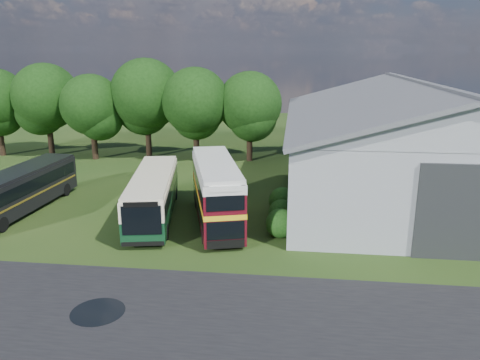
# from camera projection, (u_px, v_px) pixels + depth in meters

# --- Properties ---
(ground) EXTENTS (120.00, 120.00, 0.00)m
(ground) POSITION_uv_depth(u_px,v_px,m) (155.00, 280.00, 21.74)
(ground) COLOR #1A3511
(ground) RESTS_ON ground
(asphalt_road) EXTENTS (60.00, 8.00, 0.02)m
(asphalt_road) POSITION_uv_depth(u_px,v_px,m) (207.00, 319.00, 18.53)
(asphalt_road) COLOR black
(asphalt_road) RESTS_ON ground
(puddle) EXTENTS (2.20, 2.20, 0.01)m
(puddle) POSITION_uv_depth(u_px,v_px,m) (98.00, 312.00, 19.04)
(puddle) COLOR black
(puddle) RESTS_ON ground
(storage_shed) EXTENTS (18.80, 24.80, 8.15)m
(storage_shed) POSITION_uv_depth(u_px,v_px,m) (415.00, 137.00, 34.21)
(storage_shed) COLOR gray
(storage_shed) RESTS_ON ground
(tree_left_a) EXTENTS (6.46, 6.46, 9.12)m
(tree_left_a) POSITION_uv_depth(u_px,v_px,m) (46.00, 97.00, 45.62)
(tree_left_a) COLOR black
(tree_left_a) RESTS_ON ground
(tree_left_b) EXTENTS (5.78, 5.78, 8.16)m
(tree_left_b) POSITION_uv_depth(u_px,v_px,m) (91.00, 105.00, 44.26)
(tree_left_b) COLOR black
(tree_left_b) RESTS_ON ground
(tree_mid) EXTENTS (6.80, 6.80, 9.60)m
(tree_mid) POSITION_uv_depth(u_px,v_px,m) (146.00, 94.00, 44.69)
(tree_mid) COLOR black
(tree_mid) RESTS_ON ground
(tree_right_a) EXTENTS (6.26, 6.26, 8.83)m
(tree_right_a) POSITION_uv_depth(u_px,v_px,m) (195.00, 101.00, 43.31)
(tree_right_a) COLOR black
(tree_right_a) RESTS_ON ground
(tree_right_b) EXTENTS (5.98, 5.98, 8.45)m
(tree_right_b) POSITION_uv_depth(u_px,v_px,m) (250.00, 104.00, 43.57)
(tree_right_b) COLOR black
(tree_right_b) RESTS_ON ground
(shrub_front) EXTENTS (1.70, 1.70, 1.70)m
(shrub_front) POSITION_uv_depth(u_px,v_px,m) (280.00, 236.00, 26.85)
(shrub_front) COLOR #194714
(shrub_front) RESTS_ON ground
(shrub_mid) EXTENTS (1.60, 1.60, 1.60)m
(shrub_mid) POSITION_uv_depth(u_px,v_px,m) (281.00, 223.00, 28.76)
(shrub_mid) COLOR #194714
(shrub_mid) RESTS_ON ground
(shrub_back) EXTENTS (1.80, 1.80, 1.80)m
(shrub_back) POSITION_uv_depth(u_px,v_px,m) (282.00, 213.00, 30.67)
(shrub_back) COLOR #194714
(shrub_back) RESTS_ON ground
(bus_green_single) EXTENTS (4.22, 10.64, 2.86)m
(bus_green_single) POSITION_uv_depth(u_px,v_px,m) (153.00, 195.00, 29.36)
(bus_green_single) COLOR black
(bus_green_single) RESTS_ON ground
(bus_maroon_double) EXTENTS (4.67, 9.37, 3.90)m
(bus_maroon_double) POSITION_uv_depth(u_px,v_px,m) (216.00, 193.00, 28.36)
(bus_maroon_double) COLOR black
(bus_maroon_double) RESTS_ON ground
(bus_dark_single) EXTENTS (2.86, 10.27, 2.80)m
(bus_dark_single) POSITION_uv_depth(u_px,v_px,m) (21.00, 189.00, 30.58)
(bus_dark_single) COLOR black
(bus_dark_single) RESTS_ON ground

